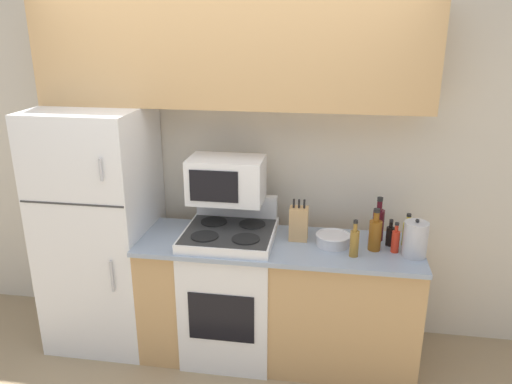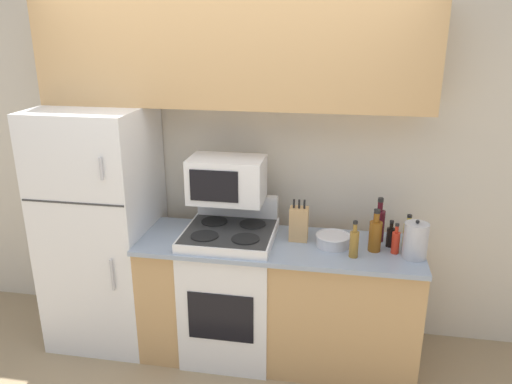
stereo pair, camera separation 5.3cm
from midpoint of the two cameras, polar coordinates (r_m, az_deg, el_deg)
ground_plane at (r=3.61m, az=-3.82°, el=-19.98°), size 12.00×12.00×0.00m
wall_back at (r=3.68m, az=-1.50°, el=3.25°), size 8.00×0.05×2.55m
lower_cabinets at (r=3.54m, az=2.96°, el=-12.19°), size 1.86×0.61×0.88m
refrigerator at (r=3.76m, az=-16.72°, el=-3.83°), size 0.72×0.73×1.73m
upper_cabinets at (r=3.35m, az=-2.34°, el=15.48°), size 2.58×0.36×0.68m
stove at (r=3.55m, az=-2.50°, el=-11.15°), size 0.60×0.59×1.10m
microwave at (r=3.36m, az=-2.91°, el=1.44°), size 0.50×0.32×0.30m
knife_block at (r=3.32m, az=5.36°, el=-3.63°), size 0.12×0.09×0.29m
bowl at (r=3.30m, az=9.25°, el=-5.41°), size 0.23×0.23×0.08m
bottle_soy_sauce at (r=3.36m, az=15.55°, el=-4.90°), size 0.05×0.05×0.18m
bottle_whiskey at (r=3.26m, az=13.92°, el=-4.76°), size 0.08×0.08×0.28m
bottle_cooking_spray at (r=3.38m, az=17.38°, el=-4.62°), size 0.06×0.06×0.22m
bottle_hot_sauce at (r=3.27m, az=16.11°, el=-5.46°), size 0.05×0.05×0.20m
bottle_wine_red at (r=3.40m, az=14.28°, el=-3.58°), size 0.08×0.08×0.30m
bottle_vinegar at (r=3.15m, az=11.61°, el=-5.72°), size 0.06×0.06×0.24m
kettle at (r=3.23m, az=18.21°, el=-5.29°), size 0.15×0.15×0.25m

